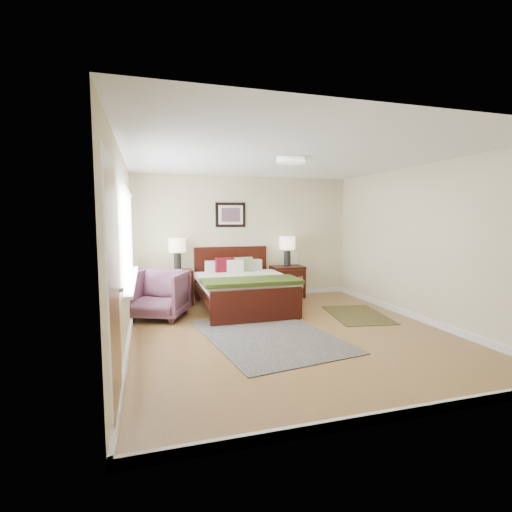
{
  "coord_description": "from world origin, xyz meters",
  "views": [
    {
      "loc": [
        -1.96,
        -4.92,
        1.66
      ],
      "look_at": [
        -0.29,
        0.74,
        1.05
      ],
      "focal_mm": 26.0,
      "sensor_mm": 36.0,
      "label": 1
    }
  ],
  "objects_px": {
    "nightstand_right": "(287,278)",
    "rug_persian": "(268,336)",
    "armchair": "(159,295)",
    "lamp_right": "(287,246)",
    "bed": "(242,282)",
    "lamp_left": "(177,248)",
    "nightstand_left": "(178,277)"
  },
  "relations": [
    {
      "from": "lamp_right",
      "to": "nightstand_left",
      "type": "bearing_deg",
      "value": -179.44
    },
    {
      "from": "lamp_right",
      "to": "bed",
      "type": "bearing_deg",
      "value": -147.72
    },
    {
      "from": "bed",
      "to": "nightstand_left",
      "type": "height_order",
      "value": "bed"
    },
    {
      "from": "nightstand_right",
      "to": "armchair",
      "type": "relative_size",
      "value": 0.76
    },
    {
      "from": "lamp_right",
      "to": "armchair",
      "type": "xyz_separation_m",
      "value": [
        -2.64,
        -0.96,
        -0.68
      ]
    },
    {
      "from": "bed",
      "to": "nightstand_left",
      "type": "distance_m",
      "value": 1.3
    },
    {
      "from": "nightstand_right",
      "to": "lamp_left",
      "type": "xyz_separation_m",
      "value": [
        -2.25,
        0.01,
        0.68
      ]
    },
    {
      "from": "lamp_right",
      "to": "rug_persian",
      "type": "height_order",
      "value": "lamp_right"
    },
    {
      "from": "armchair",
      "to": "rug_persian",
      "type": "bearing_deg",
      "value": -20.93
    },
    {
      "from": "nightstand_left",
      "to": "nightstand_right",
      "type": "height_order",
      "value": "nightstand_left"
    },
    {
      "from": "lamp_right",
      "to": "rug_persian",
      "type": "bearing_deg",
      "value": -116.78
    },
    {
      "from": "nightstand_left",
      "to": "lamp_right",
      "type": "height_order",
      "value": "lamp_right"
    },
    {
      "from": "nightstand_left",
      "to": "lamp_left",
      "type": "bearing_deg",
      "value": 90.0
    },
    {
      "from": "lamp_left",
      "to": "armchair",
      "type": "bearing_deg",
      "value": -111.94
    },
    {
      "from": "bed",
      "to": "rug_persian",
      "type": "xyz_separation_m",
      "value": [
        -0.04,
        -1.65,
        -0.48
      ]
    },
    {
      "from": "bed",
      "to": "nightstand_right",
      "type": "distance_m",
      "value": 1.37
    },
    {
      "from": "bed",
      "to": "lamp_right",
      "type": "relative_size",
      "value": 3.21
    },
    {
      "from": "bed",
      "to": "lamp_right",
      "type": "bearing_deg",
      "value": 32.28
    },
    {
      "from": "nightstand_left",
      "to": "armchair",
      "type": "xyz_separation_m",
      "value": [
        -0.39,
        -0.94,
        -0.14
      ]
    },
    {
      "from": "nightstand_right",
      "to": "bed",
      "type": "bearing_deg",
      "value": -148.22
    },
    {
      "from": "nightstand_left",
      "to": "lamp_left",
      "type": "height_order",
      "value": "lamp_left"
    },
    {
      "from": "nightstand_right",
      "to": "rug_persian",
      "type": "distance_m",
      "value": 2.68
    },
    {
      "from": "nightstand_left",
      "to": "rug_persian",
      "type": "height_order",
      "value": "nightstand_left"
    },
    {
      "from": "armchair",
      "to": "lamp_right",
      "type": "bearing_deg",
      "value": 43.61
    },
    {
      "from": "rug_persian",
      "to": "lamp_left",
      "type": "bearing_deg",
      "value": 105.31
    },
    {
      "from": "lamp_left",
      "to": "armchair",
      "type": "height_order",
      "value": "lamp_left"
    },
    {
      "from": "nightstand_right",
      "to": "lamp_right",
      "type": "bearing_deg",
      "value": 90.0
    },
    {
      "from": "lamp_left",
      "to": "lamp_right",
      "type": "relative_size",
      "value": 1.0
    },
    {
      "from": "lamp_right",
      "to": "rug_persian",
      "type": "distance_m",
      "value": 2.87
    },
    {
      "from": "bed",
      "to": "armchair",
      "type": "distance_m",
      "value": 1.5
    },
    {
      "from": "nightstand_right",
      "to": "lamp_left",
      "type": "height_order",
      "value": "lamp_left"
    },
    {
      "from": "nightstand_left",
      "to": "lamp_right",
      "type": "relative_size",
      "value": 1.08
    }
  ]
}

